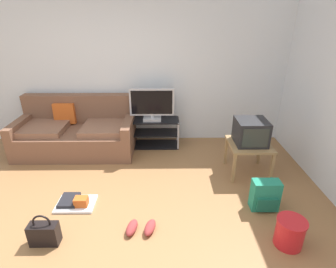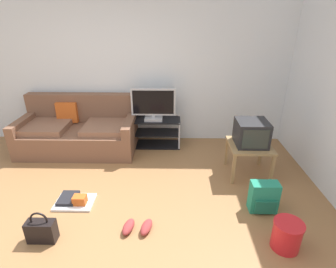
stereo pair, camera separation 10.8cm
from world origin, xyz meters
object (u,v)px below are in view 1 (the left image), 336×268
Objects in this scene: couch at (77,132)px; tv_stand at (153,133)px; side_table at (249,147)px; handbag at (44,233)px; floor_tray at (75,202)px; cleaning_bucket at (290,232)px; sneakers_pair at (141,228)px; crt_tv at (251,132)px; flat_tv at (152,105)px; backpack at (265,195)px.

couch is 2.09× the size of tv_stand.
handbag is at bearing -151.46° from side_table.
side_table is at bearing 17.52° from floor_tray.
cleaning_bucket is at bearing -88.06° from side_table.
handbag is at bearing -170.75° from sneakers_pair.
tv_stand is 2.56× the size of sneakers_pair.
tv_stand reaches higher than sneakers_pair.
side_table is 1.63× the size of sneakers_pair.
sneakers_pair is (-1.49, -1.20, -0.62)m from crt_tv.
crt_tv reaches higher than floor_tray.
tv_stand is 1.90m from floor_tray.
flat_tv is 2.01m from floor_tray.
couch reaches higher than sneakers_pair.
sneakers_pair is (-1.49, -1.18, -0.37)m from side_table.
crt_tv reaches higher than tv_stand.
couch is at bearing 97.22° from handbag.
couch is 4.12× the size of floor_tray.
floor_tray is (-2.35, -0.76, -0.62)m from crt_tv.
tv_stand is 2.13× the size of crt_tv.
crt_tv is at bearing 102.49° from backpack.
handbag is (-1.03, -2.24, -0.64)m from flat_tv.
couch is at bearing 163.08° from backpack.
tv_stand is 2.12m from sneakers_pair.
flat_tv is at bearing 5.24° from couch.
couch is 3.28× the size of side_table.
tv_stand is 0.53m from flat_tv.
flat_tv reaches higher than floor_tray.
floor_tray is (-2.35, -0.74, -0.38)m from side_table.
couch is 3.16m from backpack.
couch is at bearing -174.76° from flat_tv.
cleaning_bucket is at bearing -7.49° from sneakers_pair.
floor_tray is at bearing -75.51° from couch.
backpack is at bearing 96.24° from cleaning_bucket.
flat_tv reaches higher than cleaning_bucket.
backpack is (1.43, -1.72, -0.59)m from flat_tv.
handbag is at bearing -114.37° from tv_stand.
crt_tv is at bearing 91.92° from cleaning_bucket.
side_table is (1.44, -0.90, -0.36)m from flat_tv.
tv_stand is at bearing 6.22° from couch.
cleaning_bucket is (2.79, -2.17, -0.16)m from couch.
handbag is (-2.47, -1.34, -0.29)m from side_table.
backpack is (-0.01, -0.84, -0.47)m from crt_tv.
sneakers_pair is (-0.05, -2.11, -0.21)m from tv_stand.
side_table is at bearing 28.54° from handbag.
side_table is 1.36× the size of crt_tv.
crt_tv is 1.19× the size of handbag.
flat_tv is at bearing -90.00° from tv_stand.
crt_tv is at bearing -31.44° from flat_tv.
tv_stand reaches higher than cleaning_bucket.
floor_tray reaches higher than sneakers_pair.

